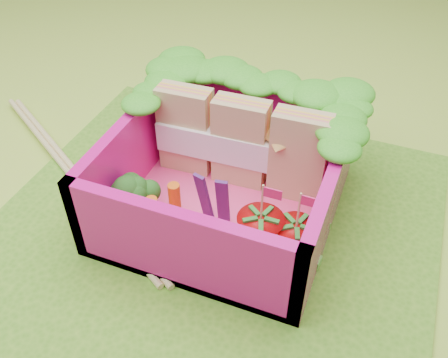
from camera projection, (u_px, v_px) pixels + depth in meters
ground at (209, 237)px, 2.99m from camera, size 14.00×14.00×0.00m
placemat at (208, 236)px, 2.98m from camera, size 2.60×2.60×0.03m
bento_floor at (225, 206)px, 3.11m from camera, size 1.30×1.30×0.05m
bento_box at (225, 176)px, 2.94m from camera, size 1.30×1.30×0.55m
lettuce_ruffle at (255, 87)px, 3.07m from camera, size 1.43×0.83×0.11m
sandwich_stack at (241, 143)px, 3.08m from camera, size 1.08×0.21×0.59m
broccoli at (135, 194)px, 2.89m from camera, size 0.34×0.34×0.26m
carrot_sticks at (165, 209)px, 2.87m from camera, size 0.16×0.18×0.29m
purple_wedges at (213, 199)px, 2.85m from camera, size 0.19×0.04×0.38m
strawberry_left at (260, 234)px, 2.72m from camera, size 0.26×0.26×0.50m
strawberry_right at (295, 240)px, 2.70m from camera, size 0.23×0.23×0.47m
snap_peas at (277, 244)px, 2.81m from camera, size 0.61×0.58×0.05m
chopsticks at (75, 175)px, 3.34m from camera, size 2.03×1.24×0.04m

